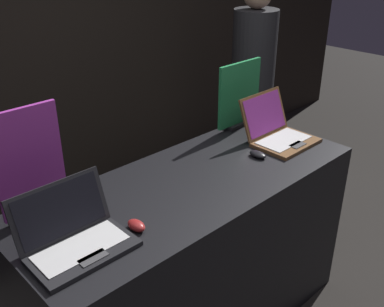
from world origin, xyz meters
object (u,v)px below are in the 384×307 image
laptop_front (74,235)px  promo_stand_front (30,166)px  person_bystander (252,92)px  laptop_back (277,131)px  mouse_back (258,154)px  mouse_front (136,225)px  promo_stand_back (239,97)px

laptop_front → promo_stand_front: 0.36m
person_bystander → laptop_front: bearing=-158.3°
person_bystander → laptop_back: bearing=-132.5°
promo_stand_front → mouse_back: size_ratio=4.69×
promo_stand_front → laptop_back: bearing=-10.4°
mouse_front → laptop_front: bearing=163.6°
promo_stand_front → mouse_front: bearing=-57.7°
laptop_front → person_bystander: bearing=21.7°
mouse_front → person_bystander: person_bystander is taller
mouse_front → mouse_back: mouse_front is taller
promo_stand_back → laptop_front: bearing=-165.2°
laptop_back → mouse_back: laptop_back is taller
person_bystander → promo_stand_front: bearing=-166.1°
laptop_back → person_bystander: (0.70, 0.76, -0.11)m
laptop_front → mouse_back: size_ratio=3.77×
mouse_front → promo_stand_back: (1.13, 0.43, 0.18)m
promo_stand_front → mouse_back: (1.13, -0.31, -0.22)m
promo_stand_front → person_bystander: size_ratio=0.28×
laptop_front → person_bystander: person_bystander is taller
laptop_back → person_bystander: person_bystander is taller
laptop_front → promo_stand_back: size_ratio=0.96×
mouse_front → laptop_back: 1.14m
mouse_back → mouse_front: bearing=-175.1°
mouse_back → person_bystander: bearing=40.9°
mouse_front → promo_stand_back: bearing=21.0°
promo_stand_front → person_bystander: (2.07, 0.51, -0.29)m
mouse_back → promo_stand_back: bearing=55.5°
laptop_front → mouse_front: (0.24, -0.07, -0.04)m
person_bystander → promo_stand_back: bearing=-146.6°
promo_stand_back → mouse_back: bearing=-124.5°
promo_stand_back → laptop_back: bearing=-90.0°
mouse_front → promo_stand_front: size_ratio=0.19×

